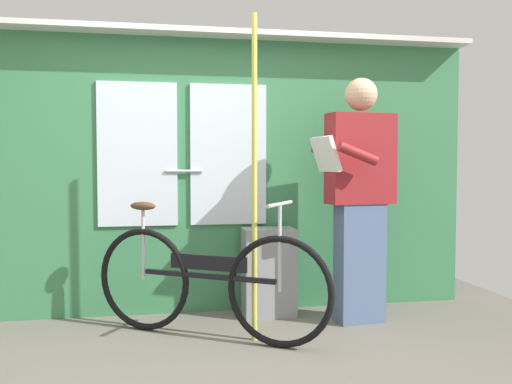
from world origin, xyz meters
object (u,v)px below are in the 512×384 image
bicycle_near_door (207,282)px  trash_bin_by_wall (269,272)px  passenger_reading_newspaper (359,194)px  handrail_pole (254,179)px

bicycle_near_door → trash_bin_by_wall: (0.52, 0.49, -0.05)m
bicycle_near_door → passenger_reading_newspaper: (1.14, 0.18, 0.57)m
trash_bin_by_wall → handrail_pole: 0.96m
passenger_reading_newspaper → handrail_pole: (-0.83, -0.28, 0.12)m
bicycle_near_door → handrail_pole: handrail_pole is taller
bicycle_near_door → passenger_reading_newspaper: size_ratio=0.83×
passenger_reading_newspaper → trash_bin_by_wall: 0.92m
passenger_reading_newspaper → handrail_pole: size_ratio=0.84×
bicycle_near_door → trash_bin_by_wall: bicycle_near_door is taller
bicycle_near_door → passenger_reading_newspaper: 1.29m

